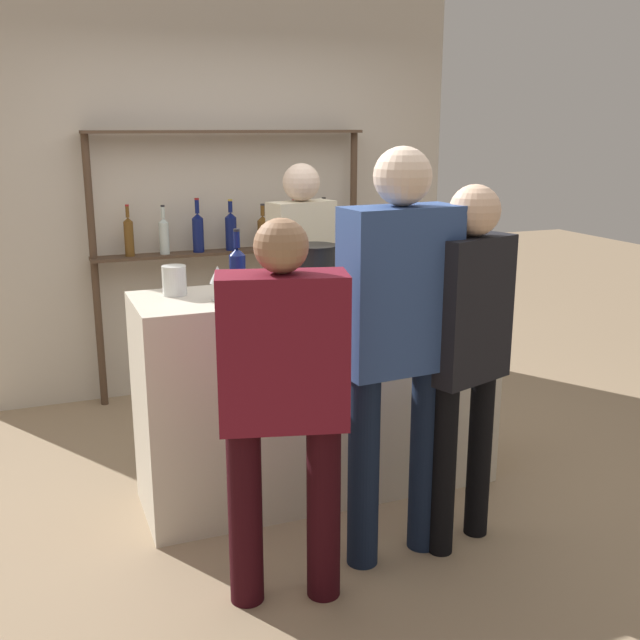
% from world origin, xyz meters
% --- Properties ---
extents(ground_plane, '(16.00, 16.00, 0.00)m').
position_xyz_m(ground_plane, '(0.00, 0.00, 0.00)').
color(ground_plane, '#9E8466').
extents(bar_counter, '(1.84, 0.57, 1.09)m').
position_xyz_m(bar_counter, '(0.00, 0.00, 0.55)').
color(bar_counter, beige).
rests_on(bar_counter, ground_plane).
extents(back_wall, '(3.44, 0.12, 2.80)m').
position_xyz_m(back_wall, '(0.00, 1.89, 1.40)').
color(back_wall, beige).
rests_on(back_wall, ground_plane).
extents(back_shelf, '(1.93, 0.18, 1.85)m').
position_xyz_m(back_shelf, '(0.01, 1.71, 1.21)').
color(back_shelf, '#4C3828').
rests_on(back_shelf, ground_plane).
extents(counter_bottle_0, '(0.09, 0.09, 0.36)m').
position_xyz_m(counter_bottle_0, '(0.63, 0.14, 1.24)').
color(counter_bottle_0, black).
rests_on(counter_bottle_0, bar_counter).
extents(counter_bottle_1, '(0.07, 0.07, 0.34)m').
position_xyz_m(counter_bottle_1, '(0.36, -0.07, 1.22)').
color(counter_bottle_1, silver).
rests_on(counter_bottle_1, bar_counter).
extents(counter_bottle_2, '(0.08, 0.08, 0.32)m').
position_xyz_m(counter_bottle_2, '(-0.43, -0.03, 1.22)').
color(counter_bottle_2, '#0F1956').
rests_on(counter_bottle_2, bar_counter).
extents(counter_bottle_3, '(0.07, 0.07, 0.35)m').
position_xyz_m(counter_bottle_3, '(0.47, 0.04, 1.23)').
color(counter_bottle_3, black).
rests_on(counter_bottle_3, bar_counter).
extents(wine_glass, '(0.08, 0.08, 0.16)m').
position_xyz_m(wine_glass, '(-0.54, -0.08, 1.21)').
color(wine_glass, silver).
rests_on(wine_glass, bar_counter).
extents(ice_bucket, '(0.24, 0.24, 0.20)m').
position_xyz_m(ice_bucket, '(0.01, 0.11, 1.19)').
color(ice_bucket, black).
rests_on(ice_bucket, bar_counter).
extents(cork_jar, '(0.12, 0.12, 0.14)m').
position_xyz_m(cork_jar, '(-0.70, 0.11, 1.16)').
color(cork_jar, silver).
rests_on(cork_jar, bar_counter).
extents(customer_center, '(0.50, 0.25, 1.80)m').
position_xyz_m(customer_center, '(0.07, -0.72, 1.06)').
color(customer_center, '#121C33').
rests_on(customer_center, ground_plane).
extents(customer_left, '(0.53, 0.33, 1.56)m').
position_xyz_m(customer_left, '(-0.48, -0.84, 0.90)').
color(customer_left, black).
rests_on(customer_left, ground_plane).
extents(server_behind_counter, '(0.42, 0.26, 1.67)m').
position_xyz_m(server_behind_counter, '(0.17, 0.74, 1.00)').
color(server_behind_counter, '#575347').
rests_on(server_behind_counter, ground_plane).
extents(customer_right, '(0.43, 0.29, 1.65)m').
position_xyz_m(customer_right, '(0.40, -0.74, 0.98)').
color(customer_right, black).
rests_on(customer_right, ground_plane).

